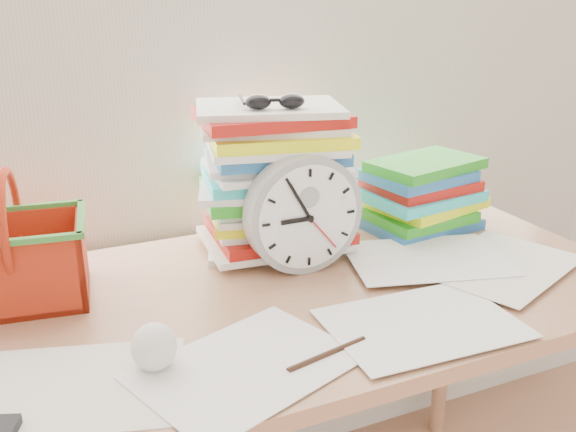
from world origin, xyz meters
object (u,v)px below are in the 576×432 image
book_stack (423,194)px  basket (14,238)px  clock (303,214)px  desk (284,324)px  paper_stack (275,178)px

book_stack → basket: basket is taller
clock → book_stack: bearing=15.2°
basket → desk: bearing=-11.7°
desk → paper_stack: bearing=71.3°
paper_stack → book_stack: 0.38m
basket → clock: bearing=-2.1°
desk → clock: 0.22m
clock → basket: size_ratio=0.98×
desk → basket: 0.53m
desk → book_stack: book_stack is taller
clock → book_stack: clock is taller
book_stack → clock: bearing=-164.8°
paper_stack → basket: bearing=-175.4°
clock → desk: bearing=-136.4°
desk → paper_stack: paper_stack is taller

